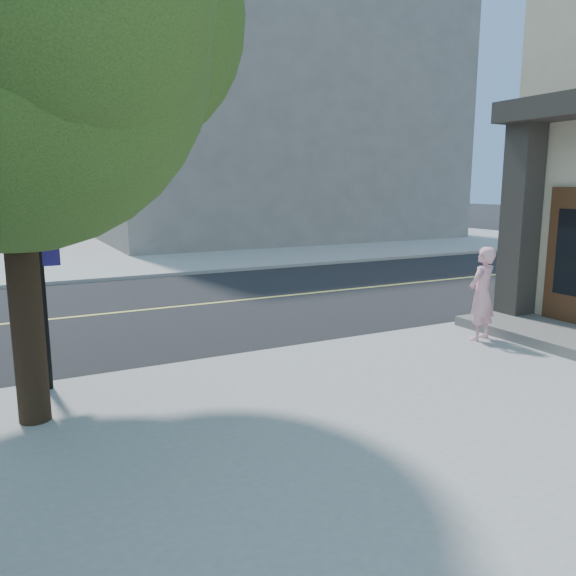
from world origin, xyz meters
TOP-DOWN VIEW (x-y plane):
  - sidewalk_ne at (13.50, 21.50)m, footprint 29.00×25.00m
  - filler_ne at (14.00, 22.00)m, footprint 18.00×16.00m
  - man_on_phone at (8.03, -1.20)m, footprint 0.69×0.54m

SIDE VIEW (x-z plane):
  - sidewalk_ne at x=13.50m, z-range 0.00..0.12m
  - man_on_phone at x=8.03m, z-range 0.12..1.79m
  - filler_ne at x=14.00m, z-range 0.12..14.12m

